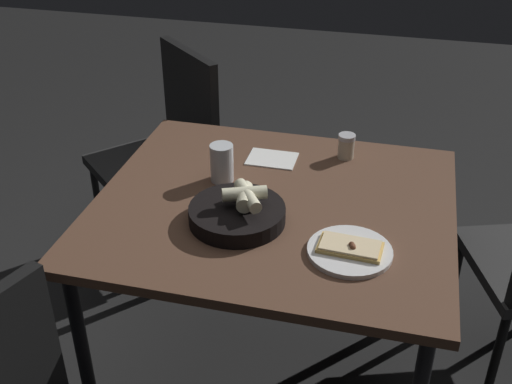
{
  "coord_description": "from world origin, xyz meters",
  "views": [
    {
      "loc": [
        0.34,
        -1.57,
        1.73
      ],
      "look_at": [
        -0.04,
        -0.07,
        0.79
      ],
      "focal_mm": 44.9,
      "sensor_mm": 36.0,
      "label": 1
    }
  ],
  "objects_px": {
    "dining_table": "(273,219)",
    "bread_basket": "(239,212)",
    "pepper_shaker": "(346,147)",
    "chair_near": "(168,144)",
    "pizza_plate": "(350,250)",
    "beer_glass": "(222,165)"
  },
  "relations": [
    {
      "from": "dining_table",
      "to": "bread_basket",
      "type": "xyz_separation_m",
      "value": [
        -0.07,
        -0.12,
        0.09
      ]
    },
    {
      "from": "bread_basket",
      "to": "pepper_shaker",
      "type": "height_order",
      "value": "bread_basket"
    },
    {
      "from": "chair_near",
      "to": "bread_basket",
      "type": "bearing_deg",
      "value": -56.25
    },
    {
      "from": "pizza_plate",
      "to": "beer_glass",
      "type": "height_order",
      "value": "beer_glass"
    },
    {
      "from": "dining_table",
      "to": "pizza_plate",
      "type": "relative_size",
      "value": 4.68
    },
    {
      "from": "pepper_shaker",
      "to": "chair_near",
      "type": "xyz_separation_m",
      "value": [
        -0.77,
        0.34,
        -0.25
      ]
    },
    {
      "from": "bread_basket",
      "to": "beer_glass",
      "type": "xyz_separation_m",
      "value": [
        -0.11,
        0.21,
        0.02
      ]
    },
    {
      "from": "pizza_plate",
      "to": "beer_glass",
      "type": "relative_size",
      "value": 1.85
    },
    {
      "from": "dining_table",
      "to": "pizza_plate",
      "type": "xyz_separation_m",
      "value": [
        0.25,
        -0.2,
        0.07
      ]
    },
    {
      "from": "beer_glass",
      "to": "pepper_shaker",
      "type": "height_order",
      "value": "beer_glass"
    },
    {
      "from": "chair_near",
      "to": "pepper_shaker",
      "type": "bearing_deg",
      "value": -23.55
    },
    {
      "from": "dining_table",
      "to": "chair_near",
      "type": "bearing_deg",
      "value": 132.04
    },
    {
      "from": "pepper_shaker",
      "to": "chair_near",
      "type": "height_order",
      "value": "chair_near"
    },
    {
      "from": "beer_glass",
      "to": "bread_basket",
      "type": "bearing_deg",
      "value": -62.23
    },
    {
      "from": "pepper_shaker",
      "to": "bread_basket",
      "type": "bearing_deg",
      "value": -118.14
    },
    {
      "from": "pizza_plate",
      "to": "pepper_shaker",
      "type": "bearing_deg",
      "value": 98.43
    },
    {
      "from": "dining_table",
      "to": "beer_glass",
      "type": "xyz_separation_m",
      "value": [
        -0.18,
        0.09,
        0.11
      ]
    },
    {
      "from": "pizza_plate",
      "to": "pepper_shaker",
      "type": "relative_size",
      "value": 2.69
    },
    {
      "from": "pizza_plate",
      "to": "bread_basket",
      "type": "relative_size",
      "value": 0.82
    },
    {
      "from": "dining_table",
      "to": "pepper_shaker",
      "type": "relative_size",
      "value": 12.58
    },
    {
      "from": "bread_basket",
      "to": "pepper_shaker",
      "type": "xyz_separation_m",
      "value": [
        0.24,
        0.46,
        0.01
      ]
    },
    {
      "from": "dining_table",
      "to": "pizza_plate",
      "type": "bearing_deg",
      "value": -38.54
    }
  ]
}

